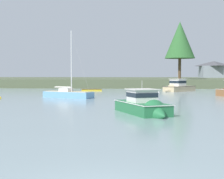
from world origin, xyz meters
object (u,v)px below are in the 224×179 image
object	(u,v)px
cruiser_sand	(177,89)
dinghy_yellow	(92,90)
cruiser_green	(145,109)
mooring_buoy_white	(158,93)
sailboat_skyblue	(68,96)

from	to	relation	value
cruiser_sand	dinghy_yellow	world-z (taller)	cruiser_sand
cruiser_green	dinghy_yellow	bearing A→B (deg)	104.65
cruiser_green	cruiser_sand	bearing A→B (deg)	79.81
dinghy_yellow	mooring_buoy_white	size ratio (longest dim) A/B	8.59
dinghy_yellow	cruiser_sand	bearing A→B (deg)	0.40
dinghy_yellow	mooring_buoy_white	xyz separation A→B (m)	(11.73, -5.57, -0.07)
sailboat_skyblue	dinghy_yellow	bearing A→B (deg)	87.75
mooring_buoy_white	dinghy_yellow	bearing A→B (deg)	154.58
cruiser_sand	mooring_buoy_white	world-z (taller)	cruiser_sand
mooring_buoy_white	sailboat_skyblue	bearing A→B (deg)	-136.69
dinghy_yellow	sailboat_skyblue	bearing A→B (deg)	-92.25
mooring_buoy_white	cruiser_sand	bearing A→B (deg)	57.72
cruiser_green	mooring_buoy_white	size ratio (longest dim) A/B	15.85
sailboat_skyblue	cruiser_green	bearing A→B (deg)	-60.75
cruiser_sand	dinghy_yellow	distance (m)	15.32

